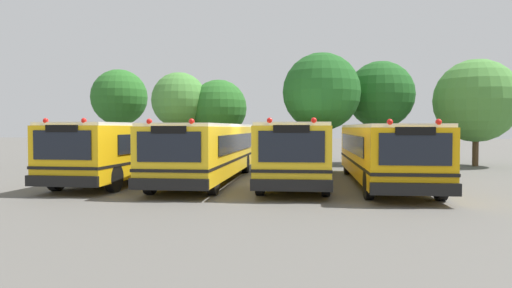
{
  "coord_description": "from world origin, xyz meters",
  "views": [
    {
      "loc": [
        2.76,
        -19.72,
        2.3
      ],
      "look_at": [
        0.18,
        0.0,
        1.6
      ],
      "focal_mm": 33.15,
      "sensor_mm": 36.0,
      "label": 1
    }
  ],
  "objects_px": {
    "school_bus_3": "(383,151)",
    "tree_4": "(380,95)",
    "tree_1": "(179,100)",
    "school_bus_0": "(128,149)",
    "tree_3": "(321,91)",
    "tree_5": "(475,101)",
    "tree_2": "(217,107)",
    "school_bus_1": "(208,149)",
    "tree_0": "(119,97)",
    "school_bus_2": "(296,149)"
  },
  "relations": [
    {
      "from": "tree_0",
      "to": "tree_1",
      "type": "distance_m",
      "value": 4.96
    },
    {
      "from": "school_bus_2",
      "to": "school_bus_3",
      "type": "distance_m",
      "value": 3.56
    },
    {
      "from": "school_bus_2",
      "to": "tree_3",
      "type": "bearing_deg",
      "value": -99.12
    },
    {
      "from": "school_bus_3",
      "to": "school_bus_0",
      "type": "bearing_deg",
      "value": -1.58
    },
    {
      "from": "school_bus_2",
      "to": "tree_1",
      "type": "xyz_separation_m",
      "value": [
        -7.51,
        8.22,
        2.61
      ]
    },
    {
      "from": "school_bus_0",
      "to": "tree_2",
      "type": "xyz_separation_m",
      "value": [
        1.95,
        9.13,
        2.17
      ]
    },
    {
      "from": "school_bus_3",
      "to": "tree_5",
      "type": "distance_m",
      "value": 12.07
    },
    {
      "from": "school_bus_2",
      "to": "tree_5",
      "type": "relative_size",
      "value": 1.78
    },
    {
      "from": "school_bus_0",
      "to": "tree_5",
      "type": "xyz_separation_m",
      "value": [
        17.39,
        9.76,
        2.48
      ]
    },
    {
      "from": "tree_4",
      "to": "tree_1",
      "type": "bearing_deg",
      "value": -169.98
    },
    {
      "from": "tree_1",
      "to": "tree_3",
      "type": "relative_size",
      "value": 0.85
    },
    {
      "from": "tree_0",
      "to": "tree_3",
      "type": "bearing_deg",
      "value": -8.89
    },
    {
      "from": "school_bus_1",
      "to": "tree_0",
      "type": "relative_size",
      "value": 1.85
    },
    {
      "from": "tree_1",
      "to": "tree_4",
      "type": "xyz_separation_m",
      "value": [
        12.25,
        2.16,
        0.36
      ]
    },
    {
      "from": "tree_3",
      "to": "tree_4",
      "type": "distance_m",
      "value": 4.39
    },
    {
      "from": "tree_0",
      "to": "tree_5",
      "type": "distance_m",
      "value": 22.26
    },
    {
      "from": "tree_0",
      "to": "tree_5",
      "type": "xyz_separation_m",
      "value": [
        22.25,
        -0.5,
        -0.44
      ]
    },
    {
      "from": "tree_0",
      "to": "tree_3",
      "type": "xyz_separation_m",
      "value": [
        13.23,
        -2.07,
        0.1
      ]
    },
    {
      "from": "school_bus_3",
      "to": "tree_4",
      "type": "relative_size",
      "value": 1.8
    },
    {
      "from": "school_bus_0",
      "to": "tree_3",
      "type": "height_order",
      "value": "tree_3"
    },
    {
      "from": "tree_5",
      "to": "tree_1",
      "type": "bearing_deg",
      "value": -175.85
    },
    {
      "from": "tree_2",
      "to": "tree_3",
      "type": "relative_size",
      "value": 0.79
    },
    {
      "from": "tree_0",
      "to": "tree_1",
      "type": "relative_size",
      "value": 1.08
    },
    {
      "from": "tree_3",
      "to": "tree_5",
      "type": "distance_m",
      "value": 9.17
    },
    {
      "from": "tree_3",
      "to": "tree_5",
      "type": "height_order",
      "value": "tree_3"
    },
    {
      "from": "tree_2",
      "to": "tree_5",
      "type": "xyz_separation_m",
      "value": [
        15.44,
        0.63,
        0.3
      ]
    },
    {
      "from": "tree_0",
      "to": "tree_5",
      "type": "relative_size",
      "value": 0.97
    },
    {
      "from": "tree_2",
      "to": "tree_3",
      "type": "height_order",
      "value": "tree_3"
    },
    {
      "from": "school_bus_0",
      "to": "school_bus_2",
      "type": "xyz_separation_m",
      "value": [
        7.27,
        0.27,
        -0.0
      ]
    },
    {
      "from": "school_bus_2",
      "to": "tree_2",
      "type": "bearing_deg",
      "value": -60.24
    },
    {
      "from": "tree_4",
      "to": "school_bus_0",
      "type": "bearing_deg",
      "value": -138.44
    },
    {
      "from": "tree_1",
      "to": "school_bus_1",
      "type": "bearing_deg",
      "value": -65.88
    },
    {
      "from": "tree_0",
      "to": "tree_4",
      "type": "height_order",
      "value": "tree_4"
    },
    {
      "from": "school_bus_2",
      "to": "tree_4",
      "type": "relative_size",
      "value": 1.75
    },
    {
      "from": "school_bus_3",
      "to": "tree_2",
      "type": "distance_m",
      "value": 12.95
    },
    {
      "from": "school_bus_1",
      "to": "tree_1",
      "type": "bearing_deg",
      "value": -66.73
    },
    {
      "from": "school_bus_1",
      "to": "tree_0",
      "type": "distance_m",
      "value": 13.5
    },
    {
      "from": "tree_3",
      "to": "tree_4",
      "type": "bearing_deg",
      "value": 34.07
    },
    {
      "from": "school_bus_1",
      "to": "school_bus_2",
      "type": "xyz_separation_m",
      "value": [
        3.76,
        0.18,
        0.01
      ]
    },
    {
      "from": "school_bus_3",
      "to": "tree_3",
      "type": "distance_m",
      "value": 9.11
    },
    {
      "from": "tree_1",
      "to": "tree_3",
      "type": "xyz_separation_m",
      "value": [
        8.61,
        -0.3,
        0.41
      ]
    },
    {
      "from": "school_bus_1",
      "to": "tree_3",
      "type": "bearing_deg",
      "value": -121.79
    },
    {
      "from": "school_bus_2",
      "to": "tree_1",
      "type": "distance_m",
      "value": 11.44
    },
    {
      "from": "tree_2",
      "to": "tree_5",
      "type": "distance_m",
      "value": 15.46
    },
    {
      "from": "tree_1",
      "to": "tree_4",
      "type": "relative_size",
      "value": 0.88
    },
    {
      "from": "tree_0",
      "to": "tree_2",
      "type": "xyz_separation_m",
      "value": [
        6.81,
        -1.13,
        -0.74
      ]
    },
    {
      "from": "tree_2",
      "to": "tree_5",
      "type": "bearing_deg",
      "value": 2.35
    },
    {
      "from": "school_bus_1",
      "to": "school_bus_2",
      "type": "distance_m",
      "value": 3.76
    },
    {
      "from": "tree_4",
      "to": "tree_5",
      "type": "bearing_deg",
      "value": -9.33
    },
    {
      "from": "school_bus_1",
      "to": "tree_1",
      "type": "relative_size",
      "value": 2.0
    }
  ]
}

